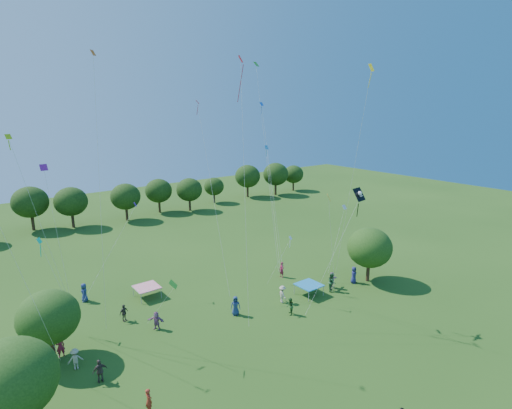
# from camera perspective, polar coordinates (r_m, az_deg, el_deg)

# --- Properties ---
(near_tree_west) EXTENTS (4.81, 4.81, 6.19)m
(near_tree_west) POSITION_cam_1_polar(r_m,az_deg,el_deg) (26.22, -31.70, -20.58)
(near_tree_west) COLOR #422B19
(near_tree_west) RESTS_ON ground
(near_tree_north) EXTENTS (4.29, 4.29, 5.31)m
(near_tree_north) POSITION_cam_1_polar(r_m,az_deg,el_deg) (33.03, -27.51, -14.09)
(near_tree_north) COLOR #422B19
(near_tree_north) RESTS_ON ground
(near_tree_east) EXTENTS (4.62, 4.62, 5.81)m
(near_tree_east) POSITION_cam_1_polar(r_m,az_deg,el_deg) (43.41, 15.93, -5.94)
(near_tree_east) COLOR #422B19
(near_tree_east) RESTS_ON ground
(treeline) EXTENTS (88.01, 8.77, 6.77)m
(treeline) POSITION_cam_1_polar(r_m,az_deg,el_deg) (67.23, -23.35, 0.69)
(treeline) COLOR #422B19
(treeline) RESTS_ON ground
(tent_red_stripe) EXTENTS (2.20, 2.20, 1.10)m
(tent_red_stripe) POSITION_cam_1_polar(r_m,az_deg,el_deg) (40.73, -15.34, -11.31)
(tent_red_stripe) COLOR red
(tent_red_stripe) RESTS_ON ground
(tent_blue) EXTENTS (2.20, 2.20, 1.10)m
(tent_blue) POSITION_cam_1_polar(r_m,az_deg,el_deg) (40.11, 7.57, -11.32)
(tent_blue) COLOR #1A72AF
(tent_blue) RESTS_ON ground
(crowd_person_0) EXTENTS (0.78, 1.01, 1.82)m
(crowd_person_0) POSITION_cam_1_polar(r_m,az_deg,el_deg) (41.87, -23.33, -11.47)
(crowd_person_0) COLOR navy
(crowd_person_0) RESTS_ON ground
(crowd_person_1) EXTENTS (0.45, 0.64, 1.60)m
(crowd_person_1) POSITION_cam_1_polar(r_m,az_deg,el_deg) (27.45, -15.08, -25.42)
(crowd_person_1) COLOR maroon
(crowd_person_1) RESTS_ON ground
(crowd_person_2) EXTENTS (1.02, 1.02, 1.90)m
(crowd_person_2) POSITION_cam_1_polar(r_m,az_deg,el_deg) (41.30, 10.79, -10.83)
(crowd_person_2) COLOR #24542B
(crowd_person_2) RESTS_ON ground
(crowd_person_3) EXTENTS (1.08, 0.61, 1.57)m
(crowd_person_3) POSITION_cam_1_polar(r_m,az_deg,el_deg) (32.52, -24.41, -19.45)
(crowd_person_3) COLOR #ABA188
(crowd_person_3) RESTS_ON ground
(crowd_person_4) EXTENTS (0.98, 0.46, 1.66)m
(crowd_person_4) POSITION_cam_1_polar(r_m,az_deg,el_deg) (30.62, -21.39, -21.27)
(crowd_person_4) COLOR #433936
(crowd_person_4) RESTS_ON ground
(crowd_person_5) EXTENTS (1.36, 1.45, 1.57)m
(crowd_person_5) POSITION_cam_1_polar(r_m,az_deg,el_deg) (35.31, -14.05, -15.78)
(crowd_person_5) COLOR #884F79
(crowd_person_5) RESTS_ON ground
(crowd_person_6) EXTENTS (0.99, 0.88, 1.77)m
(crowd_person_6) POSITION_cam_1_polar(r_m,az_deg,el_deg) (36.38, -2.95, -14.25)
(crowd_person_6) COLOR navy
(crowd_person_6) RESTS_ON ground
(crowd_person_7) EXTENTS (0.66, 0.45, 1.68)m
(crowd_person_7) POSITION_cam_1_polar(r_m,az_deg,el_deg) (34.26, -26.17, -17.74)
(crowd_person_7) COLOR maroon
(crowd_person_7) RESTS_ON ground
(crowd_person_8) EXTENTS (0.80, 0.88, 1.58)m
(crowd_person_8) POSITION_cam_1_polar(r_m,az_deg,el_deg) (36.53, 4.88, -14.32)
(crowd_person_8) COLOR #255022
(crowd_person_8) RESTS_ON ground
(crowd_person_9) EXTENTS (0.71, 1.18, 1.69)m
(crowd_person_9) POSITION_cam_1_polar(r_m,az_deg,el_deg) (38.48, 3.80, -12.67)
(crowd_person_9) COLOR #B3A58F
(crowd_person_9) RESTS_ON ground
(crowd_person_10) EXTENTS (0.99, 0.74, 1.54)m
(crowd_person_10) POSITION_cam_1_polar(r_m,az_deg,el_deg) (37.23, -18.35, -14.49)
(crowd_person_10) COLOR #3E3831
(crowd_person_10) RESTS_ON ground
(crowd_person_11) EXTENTS (1.68, 1.03, 1.70)m
(crowd_person_11) POSITION_cam_1_polar(r_m,az_deg,el_deg) (41.95, 10.79, -10.57)
(crowd_person_11) COLOR #A761A2
(crowd_person_11) RESTS_ON ground
(crowd_person_12) EXTENTS (1.00, 0.83, 1.79)m
(crowd_person_12) POSITION_cam_1_polar(r_m,az_deg,el_deg) (43.55, 13.79, -9.73)
(crowd_person_12) COLOR navy
(crowd_person_12) RESTS_ON ground
(crowd_person_13) EXTENTS (0.44, 0.66, 1.71)m
(crowd_person_13) POSITION_cam_1_polar(r_m,az_deg,el_deg) (43.76, 3.69, -9.28)
(crowd_person_13) COLOR maroon
(crowd_person_13) RESTS_ON ground
(pirate_kite) EXTENTS (5.39, 1.41, 10.21)m
(pirate_kite) POSITION_cam_1_polar(r_m,az_deg,el_deg) (33.58, 14.45, 1.14)
(pirate_kite) COLOR black
(red_high_kite) EXTENTS (3.46, 5.61, 20.70)m
(red_high_kite) POSITION_cam_1_polar(r_m,az_deg,el_deg) (32.93, -2.00, 13.07)
(red_high_kite) COLOR red
(small_kite_0) EXTENTS (2.82, 1.97, 11.82)m
(small_kite_0) POSITION_cam_1_polar(r_m,az_deg,el_deg) (29.31, -32.12, -4.38)
(small_kite_0) COLOR #E80D3F
(small_kite_1) EXTENTS (2.29, 0.85, 9.56)m
(small_kite_1) POSITION_cam_1_polar(r_m,az_deg,el_deg) (34.48, 10.50, -1.24)
(small_kite_1) COLOR #D45F0B
(small_kite_2) EXTENTS (3.07, 0.34, 14.88)m
(small_kite_2) POSITION_cam_1_polar(r_m,az_deg,el_deg) (32.50, -29.61, 1.13)
(small_kite_2) COLOR #A5C811
(small_kite_3) EXTENTS (1.02, 4.21, 4.84)m
(small_kite_3) POSITION_cam_1_polar(r_m,az_deg,el_deg) (29.43, -12.09, -11.65)
(small_kite_3) COLOR #389D1C
(small_kite_4) EXTENTS (1.91, 5.98, 17.18)m
(small_kite_4) POSITION_cam_1_polar(r_m,az_deg,el_deg) (43.22, 1.60, 8.01)
(small_kite_4) COLOR blue
(small_kite_5) EXTENTS (1.07, 0.49, 12.62)m
(small_kite_5) POSITION_cam_1_polar(r_m,az_deg,el_deg) (33.30, -27.25, 0.16)
(small_kite_5) COLOR #841688
(small_kite_6) EXTENTS (1.07, 2.41, 5.24)m
(small_kite_6) POSITION_cam_1_polar(r_m,az_deg,el_deg) (37.04, 4.34, -6.11)
(small_kite_6) COLOR white
(small_kite_7) EXTENTS (1.74, 2.57, 6.61)m
(small_kite_7) POSITION_cam_1_polar(r_m,az_deg,el_deg) (35.99, -27.95, -6.24)
(small_kite_7) COLOR #0DCF99
(small_kite_8) EXTENTS (2.22, 8.51, 17.34)m
(small_kite_8) POSITION_cam_1_polar(r_m,az_deg,el_deg) (39.30, -7.24, 7.59)
(small_kite_8) COLOR red
(small_kite_9) EXTENTS (1.39, 1.12, 20.47)m
(small_kite_9) POSITION_cam_1_polar(r_m,az_deg,el_deg) (30.88, -21.69, 7.54)
(small_kite_9) COLOR #FF590D
(small_kite_10) EXTENTS (3.43, 5.43, 19.44)m
(small_kite_10) POSITION_cam_1_polar(r_m,az_deg,el_deg) (30.31, 14.54, 9.28)
(small_kite_10) COLOR yellow
(small_kite_11) EXTENTS (2.98, 7.54, 21.47)m
(small_kite_11) POSITION_cam_1_polar(r_m,az_deg,el_deg) (44.19, 0.76, 13.09)
(small_kite_11) COLOR #34951B
(small_kite_12) EXTENTS (5.17, 8.62, 12.19)m
(small_kite_12) POSITION_cam_1_polar(r_m,az_deg,el_deg) (46.62, 1.90, 4.57)
(small_kite_12) COLOR blue
(small_kite_13) EXTENTS (6.37, 2.35, 7.83)m
(small_kite_13) POSITION_cam_1_polar(r_m,az_deg,el_deg) (39.26, -18.35, -2.94)
(small_kite_13) COLOR #531687
(small_kite_14) EXTENTS (4.20, 1.76, 6.31)m
(small_kite_14) POSITION_cam_1_polar(r_m,az_deg,el_deg) (44.08, 12.21, -1.65)
(small_kite_14) COLOR silver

